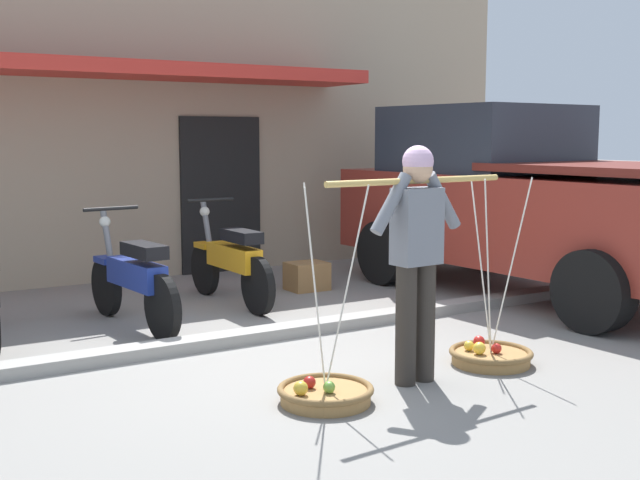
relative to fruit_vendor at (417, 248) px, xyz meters
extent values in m
plane|color=gray|center=(-0.50, 0.95, -0.98)|extent=(90.00, 90.00, 0.00)
cube|color=gray|center=(-0.50, 1.65, -0.93)|extent=(20.00, 0.24, 0.10)
cylinder|color=#2D2823|center=(-0.09, -0.01, -0.55)|extent=(0.15, 0.15, 0.86)
cylinder|color=#2D2823|center=(0.09, 0.01, -0.55)|extent=(0.15, 0.15, 0.86)
cube|color=slate|center=(0.00, 0.00, 0.15)|extent=(0.35, 0.22, 0.54)
sphere|color=tan|center=(0.00, 0.00, 0.56)|extent=(0.21, 0.21, 0.21)
sphere|color=#D1A8CC|center=(0.00, 0.00, 0.61)|extent=(0.22, 0.22, 0.22)
cylinder|color=slate|center=(-0.24, -0.02, 0.32)|extent=(0.34, 0.11, 0.43)
cylinder|color=slate|center=(0.24, 0.02, 0.32)|extent=(0.34, 0.11, 0.43)
cylinder|color=tan|center=(0.00, 0.00, 0.47)|extent=(1.58, 0.15, 0.04)
cylinder|color=#9E7542|center=(-0.79, -0.05, -0.93)|extent=(0.60, 0.60, 0.09)
torus|color=brown|center=(-0.79, -0.05, -0.88)|extent=(0.65, 0.65, 0.05)
sphere|color=#AA1F1A|center=(-0.86, 0.03, -0.84)|extent=(0.08, 0.08, 0.08)
sphere|color=gold|center=(-0.99, -0.07, -0.84)|extent=(0.10, 0.10, 0.10)
sphere|color=#6BA53F|center=(-0.80, -0.12, -0.85)|extent=(0.08, 0.08, 0.08)
cylinder|color=silver|center=(-0.79, 0.09, -0.21)|extent=(0.01, 0.29, 1.36)
cylinder|color=silver|center=(-0.91, -0.12, -0.21)|extent=(0.25, 0.15, 1.36)
cylinder|color=silver|center=(-0.67, -0.12, -0.21)|extent=(0.25, 0.15, 1.36)
cylinder|color=#9E7542|center=(0.79, 0.05, -0.93)|extent=(0.60, 0.60, 0.09)
torus|color=brown|center=(0.79, 0.05, -0.88)|extent=(0.65, 0.65, 0.05)
sphere|color=yellow|center=(0.68, 0.06, -0.84)|extent=(0.10, 0.10, 0.10)
sphere|color=red|center=(0.83, 0.23, -0.84)|extent=(0.09, 0.09, 0.09)
sphere|color=red|center=(0.81, 0.02, -0.85)|extent=(0.08, 0.08, 0.08)
sphere|color=yellow|center=(0.68, 0.19, -0.85)|extent=(0.08, 0.08, 0.08)
cylinder|color=silver|center=(0.79, 0.19, -0.21)|extent=(0.01, 0.29, 1.36)
cylinder|color=silver|center=(0.67, -0.02, -0.21)|extent=(0.25, 0.15, 1.36)
cylinder|color=silver|center=(0.91, -0.02, -0.21)|extent=(0.25, 0.15, 1.36)
cylinder|color=black|center=(-1.24, 3.31, -0.69)|extent=(0.14, 0.58, 0.58)
cylinder|color=black|center=(-1.12, 2.08, -0.69)|extent=(0.14, 0.58, 0.58)
cube|color=navy|center=(-1.24, 3.31, -0.43)|extent=(0.17, 0.29, 0.06)
cube|color=navy|center=(-1.17, 2.59, -0.47)|extent=(0.29, 0.91, 0.24)
cube|color=black|center=(-1.15, 2.41, -0.23)|extent=(0.27, 0.58, 0.12)
cylinder|color=slate|center=(-1.23, 3.21, -0.30)|extent=(0.09, 0.30, 0.76)
cylinder|color=black|center=(-1.22, 3.13, 0.09)|extent=(0.54, 0.09, 0.04)
sphere|color=silver|center=(-1.24, 3.29, -0.05)|extent=(0.11, 0.11, 0.11)
cylinder|color=black|center=(0.01, 3.78, -0.69)|extent=(0.09, 0.58, 0.58)
cylinder|color=black|center=(0.04, 2.54, -0.69)|extent=(0.09, 0.58, 0.58)
cube|color=orange|center=(0.01, 3.78, -0.43)|extent=(0.15, 0.28, 0.06)
cube|color=orange|center=(0.03, 3.06, -0.47)|extent=(0.22, 0.90, 0.24)
cube|color=black|center=(0.03, 2.88, -0.23)|extent=(0.23, 0.56, 0.12)
cylinder|color=slate|center=(0.01, 3.68, -0.30)|extent=(0.07, 0.30, 0.76)
cylinder|color=black|center=(0.02, 3.60, 0.09)|extent=(0.54, 0.05, 0.04)
sphere|color=silver|center=(0.01, 3.76, -0.05)|extent=(0.11, 0.11, 0.11)
cube|color=maroon|center=(3.13, 1.84, -0.12)|extent=(2.19, 4.81, 0.96)
cube|color=#282D38|center=(3.08, 2.66, 0.74)|extent=(1.86, 1.98, 0.76)
cube|color=maroon|center=(3.19, 0.78, 0.46)|extent=(1.95, 2.46, 0.08)
cylinder|color=black|center=(2.09, 3.23, -0.60)|extent=(0.31, 0.77, 0.76)
cylinder|color=black|center=(3.99, 3.35, -0.60)|extent=(0.31, 0.77, 0.76)
cylinder|color=black|center=(2.27, 0.33, -0.60)|extent=(0.31, 0.77, 0.76)
cube|color=silver|center=(2.98, 4.20, -0.48)|extent=(0.44, 0.04, 0.12)
cube|color=tan|center=(-1.14, 7.60, 1.12)|extent=(13.00, 5.00, 4.20)
cube|color=red|center=(-1.14, 4.60, 1.52)|extent=(7.15, 1.00, 0.16)
cube|color=black|center=(0.81, 5.08, 0.02)|extent=(1.10, 0.06, 2.00)
cube|color=olive|center=(1.11, 3.41, -0.82)|extent=(0.44, 0.36, 0.32)
camera|label=1|loc=(-3.51, -4.43, 0.79)|focal=45.19mm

